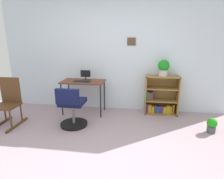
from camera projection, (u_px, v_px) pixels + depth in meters
The scene contains 10 objects.
ground_plane at pixel (91, 162), 2.57m from camera, with size 6.24×6.24×0.00m, color #A28992.
wall_back at pixel (114, 55), 4.28m from camera, with size 5.20×0.12×2.56m.
desk at pixel (83, 84), 4.13m from camera, with size 0.94×0.51×0.74m.
monitor at pixel (86, 76), 4.14m from camera, with size 0.22×0.17×0.23m.
keyboard at pixel (82, 81), 4.02m from camera, with size 0.36×0.13×0.02m, color black.
office_chair at pixel (72, 109), 3.52m from camera, with size 0.52×0.55×0.80m.
rocking_chair at pixel (8, 102), 3.62m from camera, with size 0.42×0.64×0.92m.
bookshelf_low at pixel (160, 97), 4.18m from camera, with size 0.71×0.30×0.86m.
potted_plant_on_shelf at pixel (164, 67), 3.95m from camera, with size 0.24×0.24×0.35m.
potted_plant_floor at pixel (212, 125), 3.34m from camera, with size 0.18×0.18×0.28m.
Camera 1 is at (0.60, -2.15, 1.64)m, focal length 30.13 mm.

